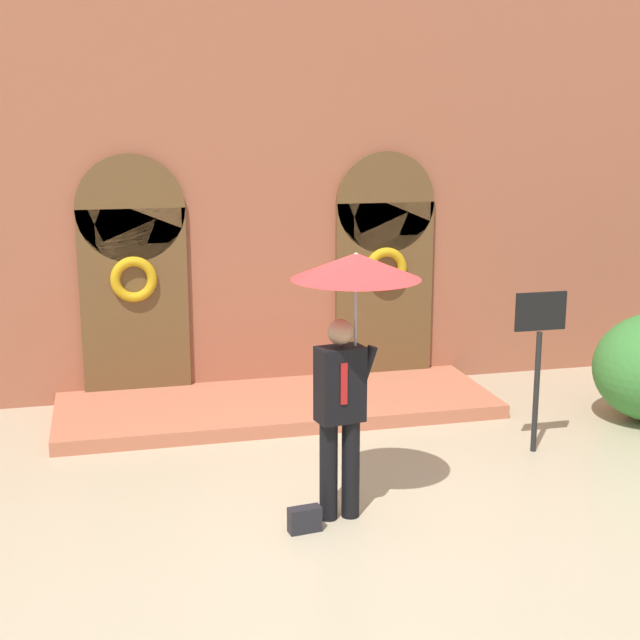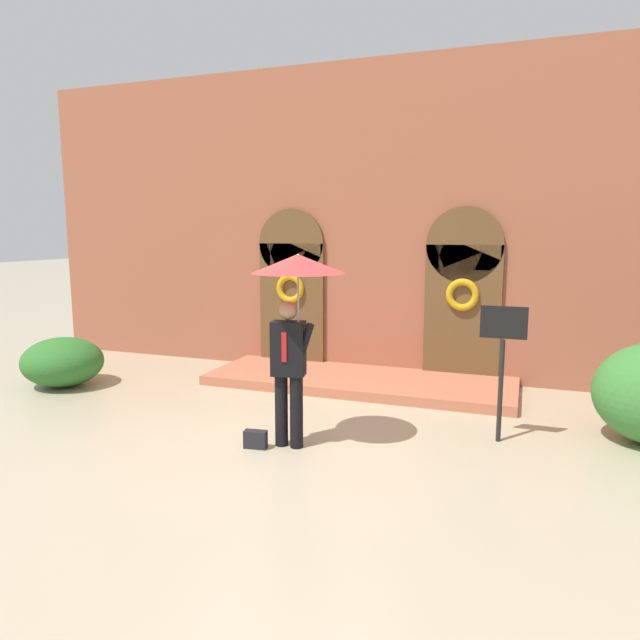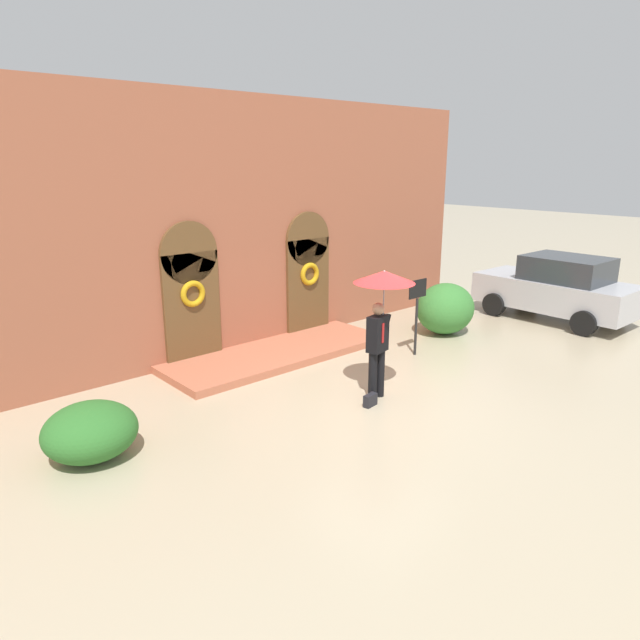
{
  "view_description": "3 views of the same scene",
  "coord_description": "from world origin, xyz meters",
  "px_view_note": "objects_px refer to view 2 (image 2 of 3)",
  "views": [
    {
      "loc": [
        -1.95,
        -6.99,
        3.46
      ],
      "look_at": [
        0.06,
        1.16,
        1.55
      ],
      "focal_mm": 50.0,
      "sensor_mm": 36.0,
      "label": 1
    },
    {
      "loc": [
        2.62,
        -6.11,
        2.62
      ],
      "look_at": [
        -0.14,
        1.48,
        1.37
      ],
      "focal_mm": 32.0,
      "sensor_mm": 36.0,
      "label": 2
    },
    {
      "loc": [
        -7.29,
        -6.54,
        4.24
      ],
      "look_at": [
        0.1,
        1.77,
        1.1
      ],
      "focal_mm": 32.0,
      "sensor_mm": 36.0,
      "label": 3
    }
  ],
  "objects_px": {
    "handbag": "(255,439)",
    "shrub_left": "(63,362)",
    "sign_post": "(502,351)",
    "person_with_umbrella": "(296,292)"
  },
  "relations": [
    {
      "from": "person_with_umbrella",
      "to": "handbag",
      "type": "xyz_separation_m",
      "value": [
        -0.46,
        -0.2,
        -1.8
      ]
    },
    {
      "from": "person_with_umbrella",
      "to": "handbag",
      "type": "distance_m",
      "value": 1.87
    },
    {
      "from": "sign_post",
      "to": "shrub_left",
      "type": "bearing_deg",
      "value": 178.38
    },
    {
      "from": "handbag",
      "to": "shrub_left",
      "type": "height_order",
      "value": "shrub_left"
    },
    {
      "from": "person_with_umbrella",
      "to": "shrub_left",
      "type": "distance_m",
      "value": 5.23
    },
    {
      "from": "handbag",
      "to": "shrub_left",
      "type": "xyz_separation_m",
      "value": [
        -4.39,
        1.46,
        0.31
      ]
    },
    {
      "from": "handbag",
      "to": "shrub_left",
      "type": "relative_size",
      "value": 0.21
    },
    {
      "from": "sign_post",
      "to": "shrub_left",
      "type": "height_order",
      "value": "sign_post"
    },
    {
      "from": "shrub_left",
      "to": "handbag",
      "type": "bearing_deg",
      "value": -18.45
    },
    {
      "from": "person_with_umbrella",
      "to": "handbag",
      "type": "relative_size",
      "value": 8.44
    }
  ]
}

